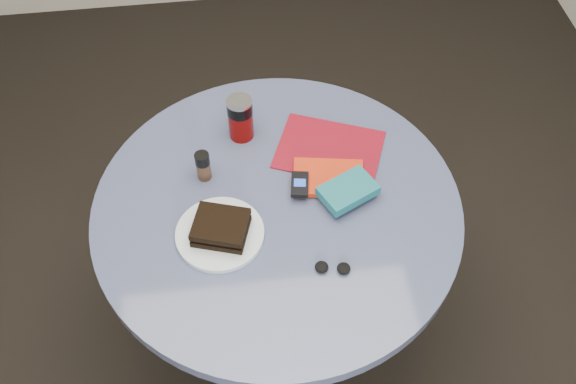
{
  "coord_description": "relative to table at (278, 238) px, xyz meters",
  "views": [
    {
      "loc": [
        -0.1,
        -1.03,
        2.14
      ],
      "look_at": [
        0.03,
        0.0,
        0.8
      ],
      "focal_mm": 40.0,
      "sensor_mm": 36.0,
      "label": 1
    }
  ],
  "objects": [
    {
      "name": "plate",
      "position": [
        -0.16,
        -0.08,
        0.17
      ],
      "size": [
        0.28,
        0.28,
        0.01
      ],
      "primitive_type": "cylinder",
      "rotation": [
        0.0,
        0.0,
        0.27
      ],
      "color": "white",
      "rests_on": "table"
    },
    {
      "name": "headphones",
      "position": [
        0.11,
        -0.22,
        0.17
      ],
      "size": [
        0.09,
        0.05,
        0.02
      ],
      "color": "black",
      "rests_on": "table"
    },
    {
      "name": "table",
      "position": [
        0.0,
        0.0,
        0.0
      ],
      "size": [
        1.0,
        1.0,
        0.75
      ],
      "color": "black",
      "rests_on": "ground"
    },
    {
      "name": "pepper_grinder",
      "position": [
        -0.19,
        0.12,
        0.21
      ],
      "size": [
        0.04,
        0.04,
        0.09
      ],
      "color": "#48301F",
      "rests_on": "table"
    },
    {
      "name": "sandwich",
      "position": [
        -0.15,
        -0.08,
        0.2
      ],
      "size": [
        0.16,
        0.15,
        0.05
      ],
      "color": "black",
      "rests_on": "plate"
    },
    {
      "name": "red_book",
      "position": [
        0.15,
        0.06,
        0.18
      ],
      "size": [
        0.21,
        0.16,
        0.02
      ],
      "primitive_type": "cube",
      "rotation": [
        0.0,
        0.0,
        -0.17
      ],
      "color": "red",
      "rests_on": "magazine"
    },
    {
      "name": "mp3_player",
      "position": [
        0.07,
        0.04,
        0.19
      ],
      "size": [
        0.06,
        0.09,
        0.02
      ],
      "color": "black",
      "rests_on": "red_book"
    },
    {
      "name": "soda_can",
      "position": [
        -0.07,
        0.27,
        0.23
      ],
      "size": [
        0.07,
        0.07,
        0.14
      ],
      "color": "#6B0705",
      "rests_on": "table"
    },
    {
      "name": "ground",
      "position": [
        0.0,
        0.0,
        -0.59
      ],
      "size": [
        4.0,
        4.0,
        0.0
      ],
      "primitive_type": "plane",
      "color": "black",
      "rests_on": "ground"
    },
    {
      "name": "magazine",
      "position": [
        0.17,
        0.17,
        0.17
      ],
      "size": [
        0.36,
        0.32,
        0.01
      ],
      "primitive_type": "cube",
      "rotation": [
        0.0,
        0.0,
        -0.39
      ],
      "color": "maroon",
      "rests_on": "table"
    },
    {
      "name": "novel",
      "position": [
        0.19,
        -0.01,
        0.2
      ],
      "size": [
        0.17,
        0.15,
        0.03
      ],
      "primitive_type": "cube",
      "rotation": [
        0.0,
        0.0,
        0.45
      ],
      "color": "#16606B",
      "rests_on": "red_book"
    }
  ]
}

